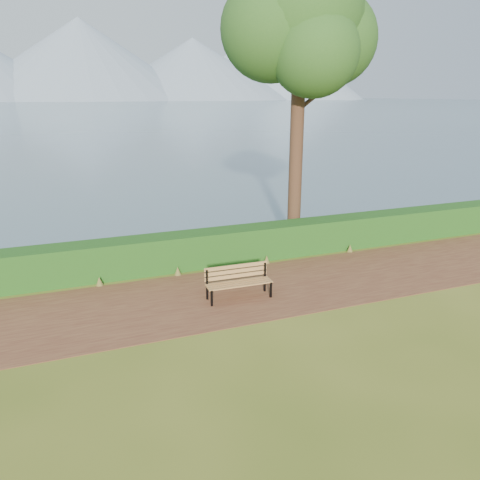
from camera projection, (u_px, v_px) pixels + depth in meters
name	position (u px, v px, depth m)	size (l,w,h in m)	color
ground	(241.00, 298.00, 11.55)	(140.00, 140.00, 0.00)	#51611B
path	(237.00, 293.00, 11.82)	(40.00, 3.40, 0.01)	#5B2D1F
hedge	(209.00, 248.00, 13.72)	(32.00, 0.85, 1.00)	#184112
water	(62.00, 104.00, 243.34)	(700.00, 510.00, 0.00)	#4A6577
mountains	(42.00, 63.00, 362.15)	(585.00, 190.00, 70.00)	#7B8FA4
bench	(238.00, 280.00, 11.45)	(1.63, 0.52, 0.81)	black
tree	(300.00, 23.00, 13.53)	(4.74, 4.00, 9.13)	#311D14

